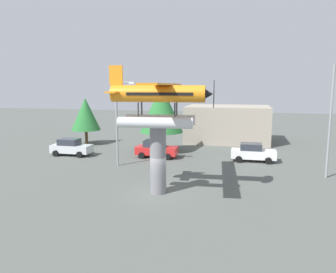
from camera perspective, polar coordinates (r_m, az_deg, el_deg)
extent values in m
plane|color=#515651|center=(22.58, -1.74, -9.85)|extent=(140.00, 140.00, 0.00)
cylinder|color=slate|center=(21.94, -1.77, -4.16)|extent=(1.10, 1.10, 4.60)
cylinder|color=silver|center=(20.52, -2.32, 2.42)|extent=(4.84, 1.06, 0.70)
cylinder|color=#333338|center=(20.74, 1.20, 4.72)|extent=(0.11, 0.11, 0.90)
cylinder|color=#333338|center=(21.19, -5.27, 4.78)|extent=(0.11, 0.11, 0.90)
cylinder|color=silver|center=(22.47, -1.34, 3.00)|extent=(4.84, 1.06, 0.70)
cylinder|color=#333338|center=(21.73, 1.55, 4.91)|extent=(0.11, 0.11, 0.90)
cylinder|color=#333338|center=(22.16, -4.64, 4.97)|extent=(0.11, 0.11, 0.90)
cylinder|color=orange|center=(21.37, -1.83, 7.53)|extent=(6.27, 1.56, 1.10)
cube|color=black|center=(21.34, -1.30, 7.53)|extent=(4.41, 1.46, 0.20)
cone|color=#262628|center=(21.02, 6.99, 7.44)|extent=(0.76, 0.93, 0.88)
cylinder|color=black|center=(21.01, 8.09, 7.42)|extent=(0.18, 1.80, 1.80)
cube|color=orange|center=(21.30, -0.77, 9.17)|extent=(1.88, 10.45, 0.12)
cube|color=orange|center=(22.06, -9.07, 7.73)|extent=(0.91, 2.84, 0.10)
cube|color=orange|center=(22.06, -9.14, 10.58)|extent=(0.91, 0.19, 1.30)
cube|color=silver|center=(35.49, -16.60, -2.05)|extent=(4.20, 1.70, 0.80)
cube|color=#2D333D|center=(35.49, -17.00, -0.89)|extent=(2.00, 1.56, 0.64)
cylinder|color=black|center=(34.15, -15.34, -3.10)|extent=(0.64, 0.22, 0.64)
cylinder|color=black|center=(35.71, -13.97, -2.53)|extent=(0.64, 0.22, 0.64)
cylinder|color=black|center=(35.50, -19.18, -2.83)|extent=(0.64, 0.22, 0.64)
cylinder|color=black|center=(37.00, -17.70, -2.29)|extent=(0.64, 0.22, 0.64)
cube|color=red|center=(33.05, -2.00, -2.47)|extent=(4.20, 1.70, 0.80)
cube|color=#2D333D|center=(32.98, -2.42, -1.23)|extent=(2.00, 1.56, 0.64)
cylinder|color=black|center=(31.96, -0.07, -3.60)|extent=(0.64, 0.22, 0.64)
cylinder|color=black|center=(33.68, 0.62, -2.95)|extent=(0.64, 0.22, 0.64)
cylinder|color=black|center=(32.67, -4.70, -3.35)|extent=(0.64, 0.22, 0.64)
cylinder|color=black|center=(34.35, -3.78, -2.73)|extent=(0.64, 0.22, 0.64)
cube|color=white|center=(32.42, 14.79, -3.00)|extent=(4.20, 1.70, 0.80)
cube|color=#2D333D|center=(32.27, 14.40, -1.73)|extent=(2.00, 1.56, 0.64)
cylinder|color=black|center=(31.70, 17.25, -4.12)|extent=(0.64, 0.22, 0.64)
cylinder|color=black|center=(33.46, 17.04, -3.43)|extent=(0.64, 0.22, 0.64)
cylinder|color=black|center=(31.61, 12.36, -3.95)|extent=(0.64, 0.22, 0.64)
cylinder|color=black|center=(33.36, 12.40, -3.27)|extent=(0.64, 0.22, 0.64)
cylinder|color=gray|center=(29.57, -8.99, 2.15)|extent=(0.18, 0.18, 7.65)
cylinder|color=gray|center=(29.07, -7.69, 9.42)|extent=(1.60, 0.12, 0.12)
cube|color=silver|center=(28.83, -6.37, 9.35)|extent=(0.50, 0.28, 0.20)
cylinder|color=gray|center=(28.17, 26.64, 2.23)|extent=(0.18, 0.18, 8.88)
cube|color=#9E9384|center=(42.98, 10.43, 2.21)|extent=(10.51, 7.26, 4.64)
cylinder|color=brown|center=(41.73, -14.15, -0.09)|extent=(0.36, 0.36, 1.79)
cone|color=#287033|center=(41.38, -14.31, 3.86)|extent=(3.59, 3.59, 3.99)
cylinder|color=brown|center=(35.83, -1.15, -0.96)|extent=(0.36, 0.36, 2.19)
cone|color=#287033|center=(35.38, -1.16, 4.98)|extent=(4.71, 4.71, 5.23)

